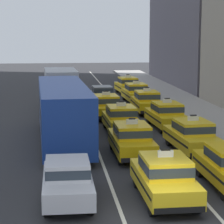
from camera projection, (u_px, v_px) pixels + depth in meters
lane_stripe_left_center at (86, 118)px, 35.29m from camera, size 0.14×80.00×0.01m
lane_stripe_center_right at (130, 117)px, 35.66m from camera, size 0.14×80.00×0.01m
sedan_left_nearest at (68, 179)px, 18.03m from camera, size 1.78×4.31×1.58m
bus_left_second at (63, 110)px, 27.34m from camera, size 2.91×11.28×3.22m
box_truck_left_third at (60, 88)px, 38.10m from camera, size 2.49×7.04×3.27m
taxi_center_nearest at (164, 177)px, 18.20m from camera, size 1.85×4.57×1.96m
taxi_center_second at (132, 139)px, 24.46m from camera, size 1.87×4.58×1.96m
taxi_center_third at (121, 119)px, 30.19m from camera, size 1.91×4.60×1.96m
taxi_center_fourth at (106, 106)px, 35.29m from camera, size 1.98×4.62×1.96m
sedan_center_fifth at (102, 95)px, 41.42m from camera, size 1.90×4.36×1.58m
taxi_right_second at (192, 135)px, 25.41m from camera, size 2.07×4.66×1.96m
taxi_right_third at (167, 115)px, 31.59m from camera, size 2.04×4.64×1.96m
taxi_right_fourth at (147, 101)px, 37.49m from camera, size 1.84×4.57×1.96m
taxi_right_fifth at (136, 92)px, 42.82m from camera, size 1.97×4.62×1.96m
taxi_right_sixth at (128, 85)px, 48.32m from camera, size 2.07×4.65×1.96m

